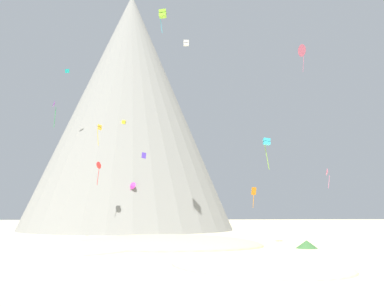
{
  "coord_description": "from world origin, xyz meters",
  "views": [
    {
      "loc": [
        -6.53,
        -36.98,
        4.55
      ],
      "look_at": [
        0.23,
        34.61,
        14.13
      ],
      "focal_mm": 40.58,
      "sensor_mm": 36.0,
      "label": 1
    }
  ],
  "objects_px": {
    "kite_magenta_low": "(132,186)",
    "kite_cyan_mid": "(267,142)",
    "kite_gold_mid": "(100,128)",
    "kite_orange_low": "(254,193)",
    "bush_near_left": "(119,246)",
    "kite_rainbow_high": "(302,51)",
    "rock_massif": "(134,116)",
    "kite_red_low": "(98,166)",
    "bush_scatter_east": "(307,244)",
    "kite_yellow_mid": "(124,123)",
    "kite_violet_mid": "(54,105)",
    "kite_white_high": "(186,43)",
    "kite_lime_high": "(163,14)",
    "kite_pink_low": "(328,172)",
    "kite_indigo_mid": "(144,155)",
    "kite_teal_high": "(67,71)"
  },
  "relations": [
    {
      "from": "kite_yellow_mid",
      "to": "kite_white_high",
      "type": "bearing_deg",
      "value": -65.0
    },
    {
      "from": "bush_scatter_east",
      "to": "kite_violet_mid",
      "type": "xyz_separation_m",
      "value": [
        -35.87,
        21.22,
        22.09
      ]
    },
    {
      "from": "bush_scatter_east",
      "to": "kite_rainbow_high",
      "type": "relative_size",
      "value": 0.46
    },
    {
      "from": "kite_yellow_mid",
      "to": "kite_gold_mid",
      "type": "distance_m",
      "value": 15.07
    },
    {
      "from": "kite_indigo_mid",
      "to": "kite_lime_high",
      "type": "distance_m",
      "value": 27.68
    },
    {
      "from": "kite_gold_mid",
      "to": "kite_orange_low",
      "type": "xyz_separation_m",
      "value": [
        26.16,
        -11.0,
        -12.38
      ]
    },
    {
      "from": "bush_scatter_east",
      "to": "kite_indigo_mid",
      "type": "distance_m",
      "value": 32.59
    },
    {
      "from": "kite_white_high",
      "to": "kite_lime_high",
      "type": "distance_m",
      "value": 20.32
    },
    {
      "from": "bush_near_left",
      "to": "kite_rainbow_high",
      "type": "xyz_separation_m",
      "value": [
        34.8,
        29.65,
        37.4
      ]
    },
    {
      "from": "kite_yellow_mid",
      "to": "kite_pink_low",
      "type": "xyz_separation_m",
      "value": [
        39.95,
        -13.75,
        -11.76
      ]
    },
    {
      "from": "kite_cyan_mid",
      "to": "kite_lime_high",
      "type": "distance_m",
      "value": 35.04
    },
    {
      "from": "kite_rainbow_high",
      "to": "kite_pink_low",
      "type": "distance_m",
      "value": 26.26
    },
    {
      "from": "kite_gold_mid",
      "to": "kite_white_high",
      "type": "relative_size",
      "value": 4.53
    },
    {
      "from": "rock_massif",
      "to": "kite_gold_mid",
      "type": "distance_m",
      "value": 32.14
    },
    {
      "from": "kite_teal_high",
      "to": "kite_orange_low",
      "type": "bearing_deg",
      "value": 28.16
    },
    {
      "from": "kite_teal_high",
      "to": "kite_rainbow_high",
      "type": "bearing_deg",
      "value": 52.68
    },
    {
      "from": "kite_magenta_low",
      "to": "kite_cyan_mid",
      "type": "distance_m",
      "value": 34.07
    },
    {
      "from": "kite_rainbow_high",
      "to": "kite_pink_low",
      "type": "bearing_deg",
      "value": 92.86
    },
    {
      "from": "kite_red_low",
      "to": "kite_rainbow_high",
      "type": "relative_size",
      "value": 0.69
    },
    {
      "from": "kite_pink_low",
      "to": "kite_violet_mid",
      "type": "relative_size",
      "value": 0.82
    },
    {
      "from": "kite_gold_mid",
      "to": "kite_magenta_low",
      "type": "xyz_separation_m",
      "value": [
        5.85,
        7.51,
        -10.23
      ]
    },
    {
      "from": "bush_scatter_east",
      "to": "kite_teal_high",
      "type": "relative_size",
      "value": 2.68
    },
    {
      "from": "kite_yellow_mid",
      "to": "rock_massif",
      "type": "bearing_deg",
      "value": 91.39
    },
    {
      "from": "kite_magenta_low",
      "to": "kite_white_high",
      "type": "height_order",
      "value": "kite_white_high"
    },
    {
      "from": "kite_magenta_low",
      "to": "kite_violet_mid",
      "type": "distance_m",
      "value": 22.66
    },
    {
      "from": "kite_pink_low",
      "to": "kite_violet_mid",
      "type": "xyz_separation_m",
      "value": [
        -50.49,
        -6.25,
        10.61
      ]
    },
    {
      "from": "rock_massif",
      "to": "kite_indigo_mid",
      "type": "xyz_separation_m",
      "value": [
        3.39,
        -36.19,
        -14.75
      ]
    },
    {
      "from": "kite_orange_low",
      "to": "kite_white_high",
      "type": "bearing_deg",
      "value": -109.97
    },
    {
      "from": "kite_magenta_low",
      "to": "kite_teal_high",
      "type": "bearing_deg",
      "value": -158.54
    },
    {
      "from": "kite_magenta_low",
      "to": "kite_violet_mid",
      "type": "xyz_separation_m",
      "value": [
        -12.89,
        -13.39,
        12.97
      ]
    },
    {
      "from": "bush_scatter_east",
      "to": "kite_red_low",
      "type": "distance_m",
      "value": 38.42
    },
    {
      "from": "rock_massif",
      "to": "kite_magenta_low",
      "type": "height_order",
      "value": "rock_massif"
    },
    {
      "from": "kite_cyan_mid",
      "to": "kite_red_low",
      "type": "bearing_deg",
      "value": -116.94
    },
    {
      "from": "kite_yellow_mid",
      "to": "kite_teal_high",
      "type": "bearing_deg",
      "value": -163.07
    },
    {
      "from": "kite_magenta_low",
      "to": "kite_yellow_mid",
      "type": "bearing_deg",
      "value": 147.77
    },
    {
      "from": "kite_gold_mid",
      "to": "kite_white_high",
      "type": "xyz_separation_m",
      "value": [
        14.54,
        -18.58,
        9.48
      ]
    },
    {
      "from": "kite_orange_low",
      "to": "kite_violet_mid",
      "type": "height_order",
      "value": "kite_violet_mid"
    },
    {
      "from": "kite_indigo_mid",
      "to": "kite_violet_mid",
      "type": "bearing_deg",
      "value": 28.14
    },
    {
      "from": "kite_orange_low",
      "to": "kite_violet_mid",
      "type": "xyz_separation_m",
      "value": [
        -33.2,
        5.12,
        15.11
      ]
    },
    {
      "from": "bush_near_left",
      "to": "kite_cyan_mid",
      "type": "bearing_deg",
      "value": 16.41
    },
    {
      "from": "kite_red_low",
      "to": "bush_scatter_east",
      "type": "bearing_deg",
      "value": 6.75
    },
    {
      "from": "kite_red_low",
      "to": "kite_pink_low",
      "type": "distance_m",
      "value": 43.23
    },
    {
      "from": "kite_yellow_mid",
      "to": "kite_magenta_low",
      "type": "relative_size",
      "value": 0.85
    },
    {
      "from": "kite_orange_low",
      "to": "kite_white_high",
      "type": "xyz_separation_m",
      "value": [
        -11.62,
        -7.58,
        21.86
      ]
    },
    {
      "from": "kite_rainbow_high",
      "to": "kite_lime_high",
      "type": "xyz_separation_m",
      "value": [
        -29.17,
        -6.77,
        3.6
      ]
    },
    {
      "from": "kite_yellow_mid",
      "to": "kite_violet_mid",
      "type": "bearing_deg",
      "value": -111.43
    },
    {
      "from": "kite_gold_mid",
      "to": "kite_violet_mid",
      "type": "distance_m",
      "value": 9.56
    },
    {
      "from": "kite_red_low",
      "to": "kite_magenta_low",
      "type": "relative_size",
      "value": 1.13
    },
    {
      "from": "kite_orange_low",
      "to": "kite_indigo_mid",
      "type": "xyz_separation_m",
      "value": [
        -17.85,
        5.28,
        6.59
      ]
    },
    {
      "from": "kite_magenta_low",
      "to": "kite_cyan_mid",
      "type": "height_order",
      "value": "kite_cyan_mid"
    }
  ]
}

